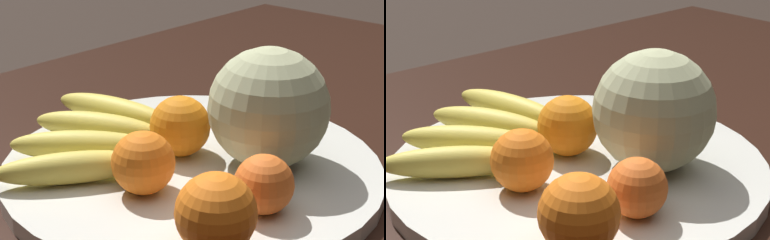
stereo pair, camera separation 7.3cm
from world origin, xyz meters
The scene contains 8 objects.
kitchen_table centered at (0.00, 0.00, 0.67)m, with size 1.59×0.94×0.76m.
fruit_bowl centered at (-0.03, -0.03, 0.77)m, with size 0.44×0.44×0.02m.
melon centered at (0.02, -0.10, 0.85)m, with size 0.14×0.14×0.14m.
banana_bunch centered at (-0.09, 0.07, 0.80)m, with size 0.26×0.25×0.04m.
orange_front_left centered at (-0.03, -0.01, 0.81)m, with size 0.07×0.07×0.07m.
orange_front_right centered at (-0.12, -0.05, 0.81)m, with size 0.07×0.07×0.07m.
orange_mid_center centered at (-0.07, -0.16, 0.81)m, with size 0.06×0.06×0.06m.
orange_back_left centered at (-0.16, -0.17, 0.82)m, with size 0.07×0.07×0.07m.
Camera 1 is at (-0.53, -0.49, 1.10)m, focal length 60.00 mm.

